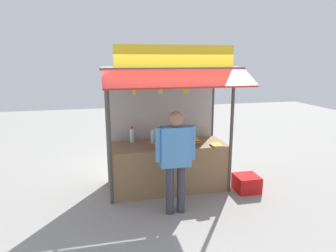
{
  "coord_description": "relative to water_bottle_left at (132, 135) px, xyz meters",
  "views": [
    {
      "loc": [
        -1.21,
        -5.2,
        2.43
      ],
      "look_at": [
        0.0,
        0.0,
        1.23
      ],
      "focal_mm": 31.84,
      "sensor_mm": 36.0,
      "label": 1
    }
  ],
  "objects": [
    {
      "name": "ground_plane",
      "position": [
        0.63,
        -0.31,
        -1.02
      ],
      "size": [
        20.0,
        20.0,
        0.0
      ],
      "primitive_type": "plane",
      "color": "gray"
    },
    {
      "name": "stall_counter",
      "position": [
        0.63,
        -0.31,
        -0.58
      ],
      "size": [
        2.16,
        0.79,
        0.88
      ],
      "primitive_type": "cube",
      "color": "olive",
      "rests_on": "ground"
    },
    {
      "name": "stall_structure",
      "position": [
        0.63,
        -0.16,
        0.61
      ],
      "size": [
        2.36,
        1.68,
        2.65
      ],
      "color": "#4C4742",
      "rests_on": "ground"
    },
    {
      "name": "water_bottle_left",
      "position": [
        0.0,
        0.0,
        0.0
      ],
      "size": [
        0.08,
        0.08,
        0.3
      ],
      "color": "silver",
      "rests_on": "stall_counter"
    },
    {
      "name": "water_bottle_far_right",
      "position": [
        0.37,
        -0.16,
        -0.02
      ],
      "size": [
        0.07,
        0.07,
        0.26
      ],
      "color": "silver",
      "rests_on": "stall_counter"
    },
    {
      "name": "water_bottle_far_left",
      "position": [
        0.38,
        -0.05,
        -0.03
      ],
      "size": [
        0.07,
        0.07,
        0.24
      ],
      "color": "silver",
      "rests_on": "stall_counter"
    },
    {
      "name": "magazine_stack_back_left",
      "position": [
        0.47,
        -0.52,
        -0.09
      ],
      "size": [
        0.24,
        0.33,
        0.09
      ],
      "color": "orange",
      "rests_on": "stall_counter"
    },
    {
      "name": "magazine_stack_right",
      "position": [
        1.11,
        -0.37,
        -0.1
      ],
      "size": [
        0.22,
        0.28,
        0.09
      ],
      "color": "red",
      "rests_on": "stall_counter"
    },
    {
      "name": "magazine_stack_front_right",
      "position": [
        1.47,
        -0.63,
        -0.12
      ],
      "size": [
        0.21,
        0.27,
        0.03
      ],
      "color": "white",
      "rests_on": "stall_counter"
    },
    {
      "name": "banana_bunch_leftmost",
      "position": [
        0.81,
        -0.8,
        0.93
      ],
      "size": [
        0.09,
        0.1,
        0.29
      ],
      "color": "#332D23"
    },
    {
      "name": "banana_bunch_inner_left",
      "position": [
        -0.03,
        -0.8,
        0.94
      ],
      "size": [
        0.08,
        0.08,
        0.29
      ],
      "color": "#332D23"
    },
    {
      "name": "banana_bunch_rightmost",
      "position": [
        0.39,
        -0.8,
        0.94
      ],
      "size": [
        0.1,
        0.1,
        0.28
      ],
      "color": "#332D23"
    },
    {
      "name": "vendor_person",
      "position": [
        0.54,
        -1.24,
        -0.02
      ],
      "size": [
        0.63,
        0.24,
        1.66
      ],
      "rotation": [
        0.0,
        0.0,
        3.12
      ],
      "color": "#383842",
      "rests_on": "ground"
    },
    {
      "name": "plastic_crate",
      "position": [
        2.05,
        -0.76,
        -0.87
      ],
      "size": [
        0.44,
        0.44,
        0.3
      ],
      "primitive_type": "cube",
      "rotation": [
        0.0,
        0.0,
        -0.02
      ],
      "color": "red",
      "rests_on": "ground"
    }
  ]
}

